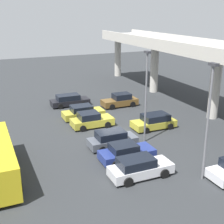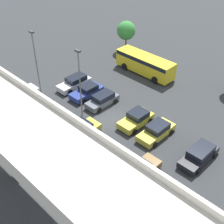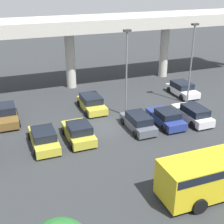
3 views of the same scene
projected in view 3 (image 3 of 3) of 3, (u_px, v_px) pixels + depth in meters
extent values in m
plane|color=#2D3033|center=(106.00, 128.00, 28.63)|extent=(111.25, 111.25, 0.00)
cube|color=#BCB7AD|center=(69.00, 27.00, 36.23)|extent=(51.92, 6.06, 0.90)
cube|color=#BCB7AD|center=(75.00, 24.00, 33.48)|extent=(51.92, 0.30, 0.55)
cube|color=#BCB7AD|center=(63.00, 18.00, 38.40)|extent=(51.92, 0.30, 0.55)
cylinder|color=#BCB7AD|center=(70.00, 60.00, 37.80)|extent=(1.16, 1.16, 6.90)
cylinder|color=#BCB7AD|center=(164.00, 51.00, 42.09)|extent=(1.16, 1.16, 6.90)
cube|color=brown|center=(7.00, 117.00, 29.56)|extent=(1.81, 4.58, 0.75)
cube|color=black|center=(6.00, 109.00, 29.51)|extent=(1.67, 2.15, 0.73)
cylinder|color=black|center=(19.00, 123.00, 28.74)|extent=(0.22, 0.70, 0.70)
cylinder|color=black|center=(16.00, 112.00, 31.17)|extent=(0.22, 0.70, 0.70)
cube|color=gold|center=(44.00, 140.00, 25.54)|extent=(1.93, 4.68, 0.70)
cube|color=black|center=(44.00, 134.00, 25.09)|extent=(1.77, 2.32, 0.65)
cylinder|color=black|center=(29.00, 136.00, 26.54)|extent=(0.22, 0.60, 0.60)
cylinder|color=black|center=(52.00, 132.00, 27.19)|extent=(0.22, 0.60, 0.60)
cylinder|color=black|center=(35.00, 153.00, 24.06)|extent=(0.22, 0.60, 0.60)
cylinder|color=black|center=(60.00, 148.00, 24.72)|extent=(0.22, 0.60, 0.60)
cube|color=gold|center=(78.00, 133.00, 26.50)|extent=(1.98, 4.40, 0.74)
cube|color=black|center=(79.00, 128.00, 25.89)|extent=(1.83, 2.07, 0.68)
cylinder|color=black|center=(63.00, 131.00, 27.41)|extent=(0.22, 0.65, 0.65)
cylinder|color=black|center=(85.00, 127.00, 28.08)|extent=(0.22, 0.65, 0.65)
cylinder|color=black|center=(71.00, 145.00, 25.09)|extent=(0.22, 0.65, 0.65)
cylinder|color=black|center=(95.00, 141.00, 25.76)|extent=(0.22, 0.65, 0.65)
cube|color=gold|center=(92.00, 105.00, 32.37)|extent=(2.00, 4.57, 0.68)
cube|color=black|center=(91.00, 98.00, 32.27)|extent=(1.84, 2.68, 0.67)
cylinder|color=black|center=(106.00, 110.00, 31.57)|extent=(0.22, 0.64, 0.64)
cylinder|color=black|center=(86.00, 113.00, 30.90)|extent=(0.22, 0.64, 0.64)
cylinder|color=black|center=(97.00, 101.00, 33.99)|extent=(0.22, 0.64, 0.64)
cylinder|color=black|center=(79.00, 103.00, 33.32)|extent=(0.22, 0.64, 0.64)
cube|color=#515660|center=(138.00, 124.00, 28.28)|extent=(1.79, 4.40, 0.69)
cube|color=black|center=(139.00, 118.00, 27.85)|extent=(1.64, 2.56, 0.66)
cylinder|color=black|center=(123.00, 121.00, 29.22)|extent=(0.22, 0.64, 0.64)
cylinder|color=black|center=(140.00, 118.00, 29.83)|extent=(0.22, 0.64, 0.64)
cylinder|color=black|center=(135.00, 134.00, 26.89)|extent=(0.22, 0.64, 0.64)
cylinder|color=black|center=(154.00, 131.00, 27.50)|extent=(0.22, 0.64, 0.64)
cube|color=navy|center=(165.00, 119.00, 29.24)|extent=(1.93, 4.54, 0.70)
cube|color=black|center=(168.00, 114.00, 28.71)|extent=(1.77, 2.10, 0.60)
cylinder|color=black|center=(149.00, 116.00, 30.20)|extent=(0.22, 0.70, 0.70)
cylinder|color=black|center=(167.00, 113.00, 30.85)|extent=(0.22, 0.70, 0.70)
cylinder|color=black|center=(164.00, 129.00, 27.79)|extent=(0.22, 0.70, 0.70)
cylinder|color=black|center=(183.00, 125.00, 28.45)|extent=(0.22, 0.70, 0.70)
cube|color=silver|center=(192.00, 115.00, 29.97)|extent=(1.80, 4.79, 0.71)
cube|color=black|center=(195.00, 110.00, 29.34)|extent=(1.66, 2.63, 0.65)
cylinder|color=black|center=(175.00, 113.00, 31.01)|extent=(0.22, 0.71, 0.71)
cylinder|color=black|center=(191.00, 110.00, 31.62)|extent=(0.22, 0.71, 0.71)
cylinder|color=black|center=(193.00, 125.00, 28.47)|extent=(0.22, 0.71, 0.71)
cylinder|color=black|center=(209.00, 122.00, 29.08)|extent=(0.22, 0.71, 0.71)
cube|color=silver|center=(182.00, 91.00, 36.41)|extent=(1.98, 4.38, 0.66)
cube|color=black|center=(182.00, 85.00, 36.32)|extent=(1.82, 2.49, 0.66)
cylinder|color=black|center=(196.00, 95.00, 35.66)|extent=(0.22, 0.64, 0.64)
cylinder|color=black|center=(181.00, 97.00, 34.99)|extent=(0.22, 0.64, 0.64)
cylinder|color=black|center=(183.00, 88.00, 37.98)|extent=(0.22, 0.64, 0.64)
cylinder|color=black|center=(169.00, 90.00, 37.31)|extent=(0.22, 0.64, 0.64)
cylinder|color=black|center=(177.00, 182.00, 20.38)|extent=(0.99, 0.29, 0.99)
cylinder|color=black|center=(200.00, 206.00, 18.24)|extent=(0.99, 0.29, 0.99)
cylinder|color=slate|center=(191.00, 66.00, 32.59)|extent=(0.16, 0.16, 8.33)
cube|color=#333338|center=(195.00, 24.00, 30.88)|extent=(0.70, 0.35, 0.20)
cylinder|color=slate|center=(126.00, 76.00, 29.60)|extent=(0.16, 0.16, 8.24)
cube|color=#333338|center=(127.00, 31.00, 27.90)|extent=(0.70, 0.35, 0.20)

